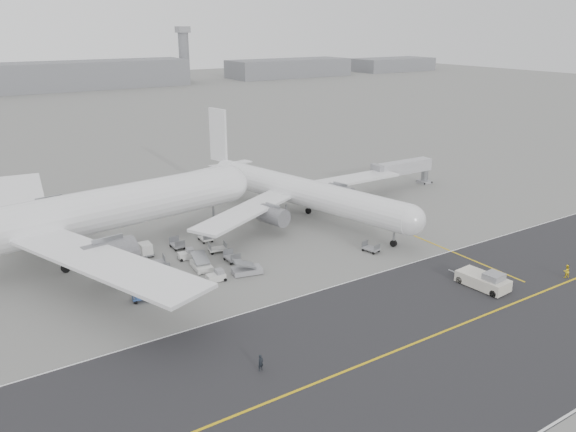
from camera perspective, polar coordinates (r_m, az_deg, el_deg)
ground at (r=72.02m, az=-1.38°, el=-7.99°), size 700.00×700.00×0.00m
taxiway at (r=62.40m, az=11.61°, el=-12.99°), size 220.00×59.00×0.03m
horizon_buildings at (r=322.87m, az=-21.75°, el=11.84°), size 520.00×28.00×28.00m
control_tower at (r=346.96m, az=-10.52°, el=15.94°), size 7.00×7.00×31.25m
airliner_a at (r=85.26m, az=-22.69°, el=-0.39°), size 65.72×64.66×22.72m
airliner_b at (r=98.10m, az=1.09°, el=2.56°), size 47.79×48.89×17.17m
pushback_tug at (r=77.69m, az=19.30°, el=-6.20°), size 3.70×8.76×2.48m
jet_bridge at (r=119.63m, az=11.59°, el=4.72°), size 15.26×3.16×5.76m
gse_cluster at (r=81.05m, az=-11.02°, el=-5.16°), size 24.55×23.83×2.02m
stray_dolly at (r=85.85m, az=8.40°, el=-3.60°), size 2.07×2.77×1.53m
ground_crew_a at (r=57.35m, az=-2.79°, el=-14.68°), size 0.71×0.54×1.76m
ground_crew_b at (r=85.00m, az=26.43°, el=-5.04°), size 1.12×1.00×1.89m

